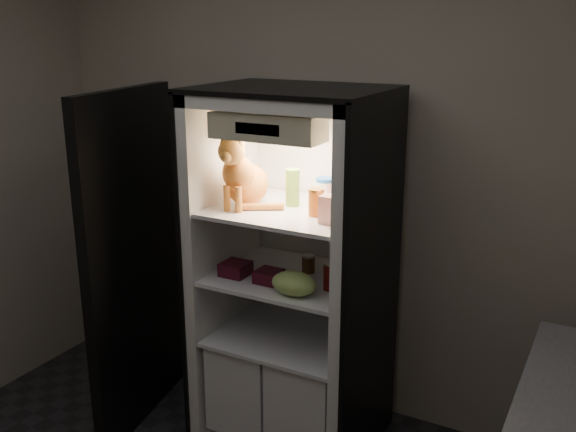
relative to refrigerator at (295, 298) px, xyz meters
name	(u,v)px	position (x,y,z in m)	size (l,w,h in m)	color
room_shell	(83,209)	(0.00, -1.38, 0.83)	(3.60, 3.60, 3.60)	white
refrigerator	(295,298)	(0.00, 0.00, 0.00)	(0.90, 0.72, 1.88)	white
fridge_door	(133,265)	(-0.84, -0.28, 0.12)	(0.22, 0.87, 1.85)	black
tabby_cat	(243,177)	(-0.22, -0.13, 0.64)	(0.33, 0.38, 0.39)	#C46A19
parmesan_shaker	(293,187)	(-0.01, -0.01, 0.59)	(0.07, 0.07, 0.19)	green
mayo_tub	(325,190)	(0.11, 0.11, 0.56)	(0.09, 0.09, 0.13)	white
salsa_jar	(316,202)	(0.17, -0.11, 0.56)	(0.07, 0.07, 0.13)	maroon
pepper_jar	(349,188)	(0.27, 0.03, 0.61)	(0.14, 0.14, 0.23)	maroon
cream_carton	(329,209)	(0.27, -0.19, 0.56)	(0.08, 0.08, 0.13)	white
soda_can_a	(342,262)	(0.22, 0.08, 0.21)	(0.07, 0.07, 0.12)	black
soda_can_b	(342,276)	(0.29, -0.08, 0.21)	(0.06, 0.06, 0.12)	black
soda_can_c	(331,276)	(0.26, -0.13, 0.22)	(0.07, 0.07, 0.13)	black
condiment_jar	(308,263)	(0.07, 0.02, 0.20)	(0.07, 0.07, 0.09)	#563418
grape_bag	(294,283)	(0.13, -0.27, 0.20)	(0.22, 0.16, 0.11)	#A2CD60
berry_box_left	(236,269)	(-0.24, -0.19, 0.18)	(0.13, 0.13, 0.07)	#500D21
berry_box_right	(269,276)	(-0.05, -0.19, 0.18)	(0.12, 0.12, 0.06)	#500D21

